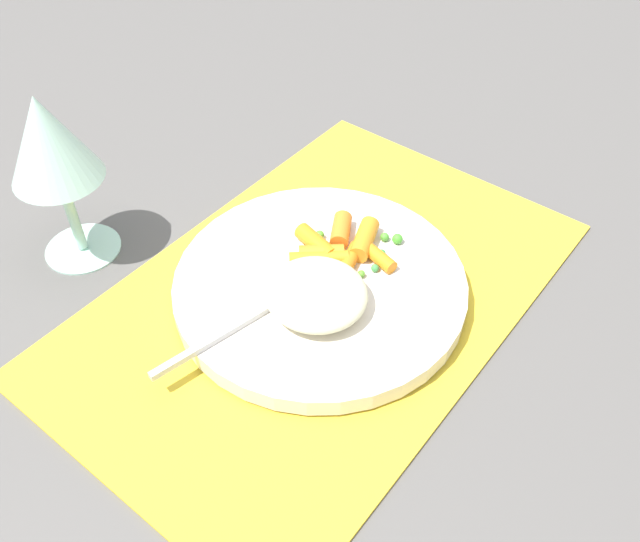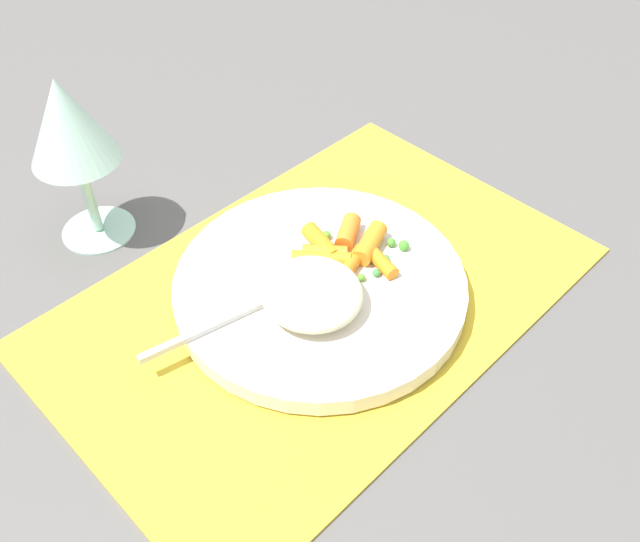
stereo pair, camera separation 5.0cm
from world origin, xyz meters
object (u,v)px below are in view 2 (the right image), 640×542
plate (320,286)px  wine_glass (68,126)px  fork (277,297)px  carrot_portion (344,249)px  rice_mound (312,293)px

plate → wine_glass: bearing=112.8°
plate → wine_glass: wine_glass is taller
fork → carrot_portion: bearing=-2.2°
fork → plate: bearing=-12.2°
fork → wine_glass: 0.24m
rice_mound → fork: 0.03m
rice_mound → fork: rice_mound is taller
wine_glass → rice_mound: bearing=-74.4°
carrot_portion → wine_glass: size_ratio=0.58×
rice_mound → carrot_portion: bearing=20.0°
plate → carrot_portion: size_ratio=2.67×
rice_mound → wine_glass: size_ratio=0.52×
wine_glass → fork: bearing=-76.8°
carrot_portion → wine_glass: wine_glass is taller
rice_mound → wine_glass: bearing=105.6°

